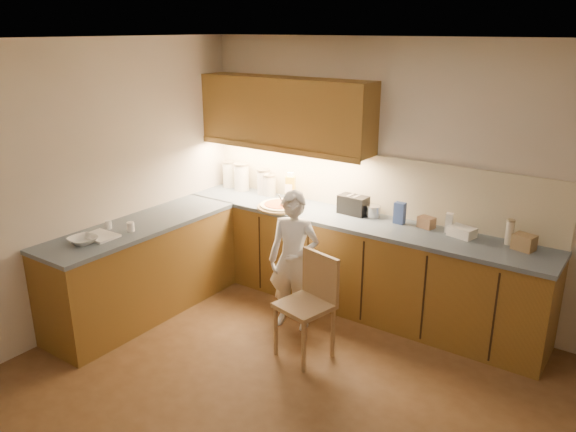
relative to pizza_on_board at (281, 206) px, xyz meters
The scene contains 24 objects.
room 2.07m from the pizza_on_board, 53.83° to the right, with size 4.54×4.50×2.62m.
l_counter 0.62m from the pizza_on_board, 55.07° to the right, with size 3.77×2.62×0.92m.
backsplash 0.92m from the pizza_on_board, 28.56° to the left, with size 3.75×0.02×0.58m, color beige.
upper_cabinets 0.95m from the pizza_on_board, 116.72° to the left, with size 1.95×0.36×0.73m.
pizza_on_board is the anchor object (origin of this frame).
child 0.81m from the pizza_on_board, 45.49° to the right, with size 0.48×0.31×1.31m, color white.
wooden_chair 1.33m from the pizza_on_board, 42.89° to the right, with size 0.48×0.48×0.90m.
mixing_bowl 1.95m from the pizza_on_board, 114.36° to the right, with size 0.24×0.24×0.06m, color white.
canister_a 1.01m from the pizza_on_board, 162.25° to the left, with size 0.15×0.15×0.30m.
canister_b 0.81m from the pizza_on_board, 159.36° to the left, with size 0.18×0.18×0.31m.
canister_c 0.55m from the pizza_on_board, 146.46° to the left, with size 0.15×0.15×0.28m.
canister_d 0.48m from the pizza_on_board, 141.23° to the left, with size 0.15×0.15×0.24m.
oil_jug 0.33m from the pizza_on_board, 106.64° to the left, with size 0.12×0.10×0.30m.
toaster 0.74m from the pizza_on_board, 20.28° to the left, with size 0.29×0.18×0.19m.
steel_pot 0.95m from the pizza_on_board, 17.21° to the left, with size 0.15×0.15×0.11m.
blue_box 1.22m from the pizza_on_board, 12.09° to the left, with size 0.10×0.07×0.20m, color #344F9E.
card_box_a 1.47m from the pizza_on_board, 11.19° to the left, with size 0.14×0.10×0.10m, color #9B7553.
white_bottle 1.68m from the pizza_on_board, ahead, with size 0.06×0.06×0.18m, color white.
flat_pack 1.81m from the pizza_on_board, ahead, with size 0.22×0.15×0.09m, color white.
tall_jar 2.20m from the pizza_on_board, ahead, with size 0.07×0.07×0.22m.
card_box_b 2.33m from the pizza_on_board, ahead, with size 0.17×0.13×0.13m, color #987B52.
dough_cloth 1.79m from the pizza_on_board, 116.92° to the right, with size 0.29×0.23×0.02m, color white.
spice_jar_a 1.69m from the pizza_on_board, 123.42° to the right, with size 0.06×0.06×0.08m, color white.
spice_jar_b 1.52m from the pizza_on_board, 117.84° to the right, with size 0.07×0.07×0.09m, color white.
Camera 1 is at (2.05, -2.87, 2.68)m, focal length 35.00 mm.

